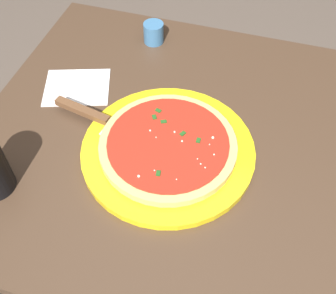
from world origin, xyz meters
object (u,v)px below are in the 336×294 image
object	(u,v)px
pizza_server	(98,118)
cup_small_sauce	(154,33)
pizza	(168,145)
napkin_folded_right	(77,87)
serving_plate	(168,151)

from	to	relation	value
pizza_server	cup_small_sauce	distance (m)	0.30
pizza	pizza_server	size ratio (longest dim) A/B	1.21
pizza	napkin_folded_right	world-z (taller)	pizza
cup_small_sauce	serving_plate	bearing A→B (deg)	-67.40
pizza_server	napkin_folded_right	size ratio (longest dim) A/B	1.54
pizza_server	pizza	bearing A→B (deg)	-11.20
pizza	pizza_server	bearing A→B (deg)	168.80
serving_plate	pizza	size ratio (longest dim) A/B	1.27
serving_plate	pizza	distance (m)	0.02
pizza_server	cup_small_sauce	world-z (taller)	cup_small_sauce
pizza_server	napkin_folded_right	world-z (taller)	pizza_server
serving_plate	pizza	bearing A→B (deg)	45.29
napkin_folded_right	cup_small_sauce	bearing A→B (deg)	61.60
serving_plate	napkin_folded_right	world-z (taller)	serving_plate
cup_small_sauce	pizza	bearing A→B (deg)	-67.40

